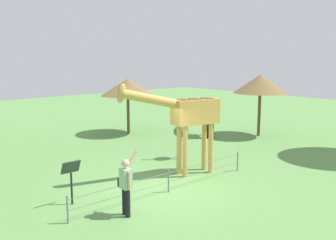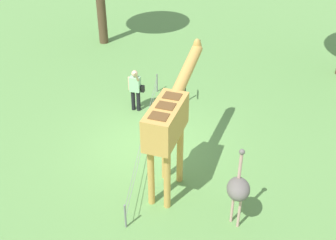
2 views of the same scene
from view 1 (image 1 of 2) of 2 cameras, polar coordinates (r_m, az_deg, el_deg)
name	(u,v)px [view 1 (image 1 of 2)]	position (r m, az deg, el deg)	size (l,w,h in m)	color
ground_plane	(165,191)	(12.64, -0.44, -10.42)	(60.00, 60.00, 0.00)	#60934C
giraffe	(187,115)	(13.83, 2.88, 0.75)	(3.91, 1.38, 3.45)	gold
visitor	(126,184)	(10.56, -6.25, -9.34)	(0.63, 0.59, 1.75)	black
zebra	(208,115)	(20.85, 5.92, 0.74)	(1.21, 1.69, 1.66)	black
ostrich	(181,131)	(16.19, 1.94, -1.68)	(0.70, 0.56, 2.25)	#CC9E93
shade_hut_near	(128,87)	(21.43, -5.97, 4.82)	(2.99, 2.99, 3.07)	brown
shade_hut_far	(260,84)	(21.29, 13.50, 5.20)	(2.88, 2.88, 3.33)	brown
info_sign	(71,173)	(11.61, -14.15, -7.61)	(0.56, 0.21, 1.32)	black
wire_fence	(168,180)	(12.39, 0.07, -8.86)	(7.05, 0.05, 0.75)	slate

